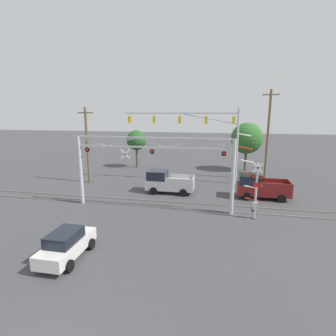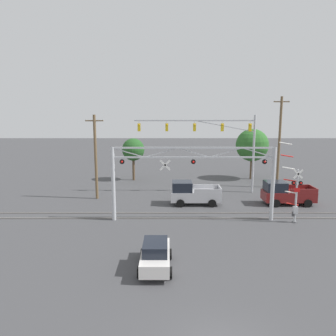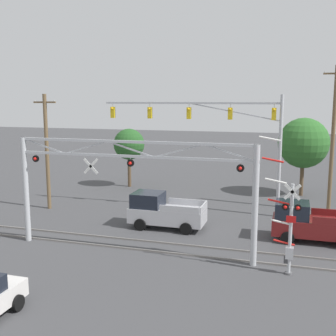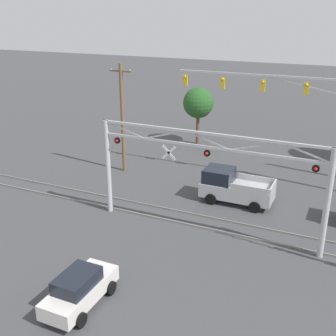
# 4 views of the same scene
# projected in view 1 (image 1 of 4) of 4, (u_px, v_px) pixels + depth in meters

# --- Properties ---
(rail_track_near) EXTENTS (80.00, 0.08, 0.10)m
(rail_track_near) POSITION_uv_depth(u_px,v_px,m) (154.00, 206.00, 22.57)
(rail_track_near) COLOR gray
(rail_track_near) RESTS_ON ground_plane
(rail_track_far) EXTENTS (80.00, 0.08, 0.10)m
(rail_track_far) POSITION_uv_depth(u_px,v_px,m) (157.00, 201.00, 23.95)
(rail_track_far) COLOR gray
(rail_track_far) RESTS_ON ground_plane
(crossing_gantry) EXTENTS (13.30, 0.32, 6.06)m
(crossing_gantry) POSITION_uv_depth(u_px,v_px,m) (152.00, 163.00, 21.49)
(crossing_gantry) COLOR #B7BABF
(crossing_gantry) RESTS_ON ground_plane
(crossing_signal_mast) EXTENTS (2.04, 0.35, 6.53)m
(crossing_signal_mast) POSITION_uv_depth(u_px,v_px,m) (254.00, 190.00, 19.69)
(crossing_signal_mast) COLOR #B7BABF
(crossing_signal_mast) RESTS_ON ground_plane
(traffic_signal_span) EXTENTS (13.06, 0.39, 8.50)m
(traffic_signal_span) POSITION_uv_depth(u_px,v_px,m) (205.00, 130.00, 29.36)
(traffic_signal_span) COLOR #B7BABF
(traffic_signal_span) RESTS_ON ground_plane
(pickup_truck_lead) EXTENTS (4.79, 2.31, 2.24)m
(pickup_truck_lead) POSITION_uv_depth(u_px,v_px,m) (167.00, 182.00, 26.52)
(pickup_truck_lead) COLOR #B7B7BC
(pickup_truck_lead) RESTS_ON ground_plane
(pickup_truck_following) EXTENTS (4.82, 2.31, 2.24)m
(pickup_truck_following) POSITION_uv_depth(u_px,v_px,m) (260.00, 187.00, 24.79)
(pickup_truck_following) COLOR maroon
(pickup_truck_following) RESTS_ON ground_plane
(sedan_waiting) EXTENTS (1.87, 3.90, 1.65)m
(sedan_waiting) POSITION_uv_depth(u_px,v_px,m) (66.00, 245.00, 14.51)
(sedan_waiting) COLOR silver
(sedan_waiting) RESTS_ON ground_plane
(utility_pole_left) EXTENTS (1.80, 0.28, 8.55)m
(utility_pole_left) POSITION_uv_depth(u_px,v_px,m) (87.00, 145.00, 29.64)
(utility_pole_left) COLOR brown
(utility_pole_left) RESTS_ON ground_plane
(utility_pole_right) EXTENTS (1.80, 0.28, 10.55)m
(utility_pole_right) POSITION_uv_depth(u_px,v_px,m) (268.00, 135.00, 30.43)
(utility_pole_right) COLOR brown
(utility_pole_right) RESTS_ON ground_plane
(background_tree_beyond_span) EXTENTS (4.24, 4.24, 6.65)m
(background_tree_beyond_span) POSITION_uv_depth(u_px,v_px,m) (247.00, 138.00, 35.69)
(background_tree_beyond_span) COLOR brown
(background_tree_beyond_span) RESTS_ON ground_plane
(background_tree_far_left_verge) EXTENTS (2.88, 2.88, 5.47)m
(background_tree_far_left_verge) POSITION_uv_depth(u_px,v_px,m) (136.00, 140.00, 38.06)
(background_tree_far_left_verge) COLOR brown
(background_tree_far_left_verge) RESTS_ON ground_plane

